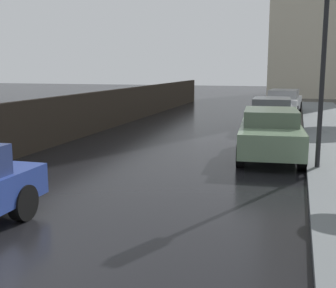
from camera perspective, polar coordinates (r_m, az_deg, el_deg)
car_green_near_kerb at (r=13.43m, az=13.15°, el=1.44°), size 2.10×4.44×1.43m
car_grey_mid_road at (r=19.48m, az=13.26°, el=3.96°), size 1.92×4.00×1.37m
car_white_behind_camera at (r=25.79m, az=14.77°, el=5.37°), size 2.01×4.54×1.43m
traffic_light at (r=11.68m, az=19.70°, el=13.52°), size 0.26×0.39×4.94m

